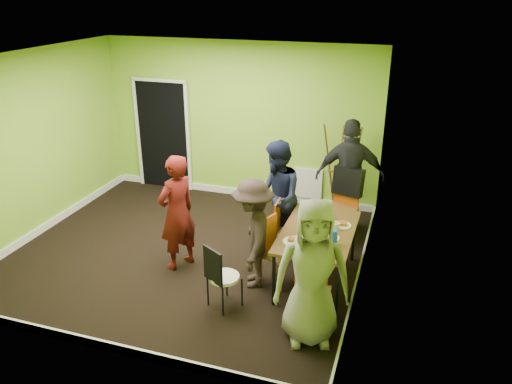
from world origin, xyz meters
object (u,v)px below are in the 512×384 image
at_px(thermos, 316,221).
at_px(person_left_far, 277,198).
at_px(orange_bottle, 309,223).
at_px(chair_front_end, 312,290).
at_px(person_back_end, 350,177).
at_px(chair_left_far, 284,226).
at_px(chair_left_near, 274,247).
at_px(chair_back_end, 346,189).
at_px(person_front_end, 312,273).
at_px(dining_table, 318,234).
at_px(chair_bentwood, 220,274).
at_px(person_left_near, 253,234).
at_px(person_standing, 177,213).
at_px(easel, 341,170).
at_px(blue_bottle, 334,238).

height_order(thermos, person_left_far, person_left_far).
bearing_deg(thermos, orange_bottle, 143.42).
height_order(chair_front_end, person_back_end, person_back_end).
xyz_separation_m(chair_left_far, chair_left_near, (0.04, -0.65, 0.02)).
distance_m(chair_back_end, person_front_end, 2.59).
bearing_deg(dining_table, chair_front_end, -81.79).
bearing_deg(chair_bentwood, dining_table, 73.98).
height_order(orange_bottle, person_left_far, person_left_far).
xyz_separation_m(chair_left_far, orange_bottle, (0.43, -0.37, 0.30)).
bearing_deg(person_left_near, dining_table, 94.70).
bearing_deg(orange_bottle, chair_left_far, 139.19).
distance_m(chair_left_far, person_left_near, 0.86).
bearing_deg(person_left_far, chair_front_end, 4.77).
distance_m(chair_back_end, chair_bentwood, 2.63).
distance_m(chair_bentwood, thermos, 1.41).
height_order(chair_bentwood, person_front_end, person_front_end).
bearing_deg(chair_back_end, chair_left_far, 68.81).
xyz_separation_m(dining_table, thermos, (-0.05, 0.04, 0.16)).
relative_size(dining_table, chair_left_near, 1.66).
xyz_separation_m(dining_table, chair_front_end, (0.14, -1.00, -0.18)).
bearing_deg(dining_table, orange_bottle, 142.14).
height_order(chair_front_end, person_standing, person_standing).
xyz_separation_m(chair_back_end, easel, (-0.21, 0.78, 0.00)).
distance_m(chair_bentwood, orange_bottle, 1.38).
xyz_separation_m(blue_bottle, person_back_end, (-0.09, 1.96, 0.06)).
xyz_separation_m(person_left_near, person_front_end, (0.94, -0.85, 0.11)).
bearing_deg(person_left_far, person_back_end, 113.94).
distance_m(person_standing, person_left_far, 1.44).
distance_m(person_standing, person_back_end, 2.76).
bearing_deg(orange_bottle, dining_table, -37.86).
bearing_deg(person_back_end, person_left_far, 35.74).
bearing_deg(person_back_end, person_standing, 30.49).
bearing_deg(person_left_far, person_left_near, -25.30).
distance_m(blue_bottle, person_standing, 2.15).
bearing_deg(chair_left_far, person_left_near, -14.98).
xyz_separation_m(blue_bottle, person_left_near, (-1.03, 0.01, -0.12)).
height_order(easel, person_standing, person_standing).
xyz_separation_m(thermos, person_standing, (-1.85, -0.24, -0.04)).
relative_size(person_left_near, person_front_end, 0.87).
height_order(person_left_near, person_front_end, person_front_end).
height_order(chair_front_end, person_left_near, person_left_near).
relative_size(chair_bentwood, easel, 0.53).
relative_size(chair_front_end, blue_bottle, 4.60).
distance_m(chair_left_near, thermos, 0.64).
bearing_deg(chair_left_near, person_front_end, 55.42).
distance_m(thermos, person_front_end, 1.22).
relative_size(chair_front_end, person_standing, 0.56).
relative_size(easel, person_front_end, 0.94).
bearing_deg(chair_left_far, dining_table, 49.24).
bearing_deg(chair_left_far, thermos, 49.26).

